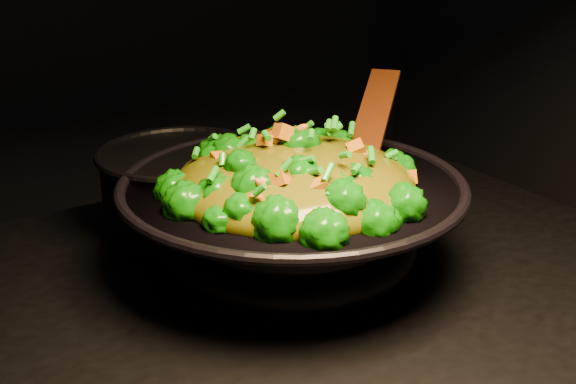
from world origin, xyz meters
TOP-DOWN VIEW (x-y plane):
  - wok at (0.11, 0.09)m, footprint 0.54×0.54m
  - stir_fry at (0.10, 0.07)m, footprint 0.33×0.33m
  - spatula at (0.24, 0.10)m, footprint 0.22×0.21m
  - back_pot at (0.04, 0.27)m, footprint 0.23×0.23m

SIDE VIEW (x-z plane):
  - wok at x=0.11m, z-range 0.90..1.02m
  - back_pot at x=0.04m, z-range 0.90..1.03m
  - spatula at x=0.24m, z-range 1.01..1.12m
  - stir_fry at x=0.10m, z-range 1.02..1.12m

